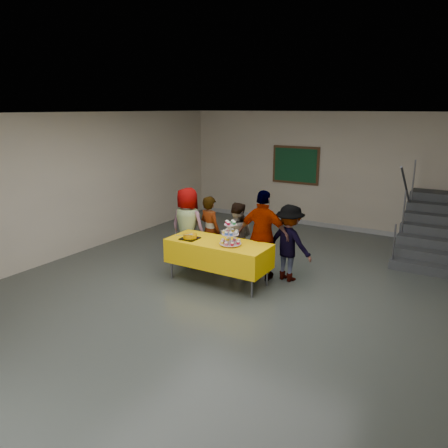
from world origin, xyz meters
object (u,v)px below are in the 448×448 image
(cupcake_stand, at_px, (230,236))
(schoolchild_b, at_px, (210,231))
(schoolchild_d, at_px, (263,236))
(schoolchild_e, at_px, (289,243))
(noticeboard, at_px, (296,165))
(staircase, at_px, (436,232))
(bear_cake, at_px, (190,236))
(bake_table, at_px, (218,253))
(schoolchild_c, at_px, (236,237))
(schoolchild_a, at_px, (188,226))

(cupcake_stand, height_order, schoolchild_b, schoolchild_b)
(schoolchild_b, distance_m, schoolchild_d, 1.25)
(schoolchild_e, xyz_separation_m, noticeboard, (-1.50, 3.88, 0.89))
(schoolchild_b, relative_size, noticeboard, 1.09)
(cupcake_stand, distance_m, staircase, 4.86)
(cupcake_stand, xyz_separation_m, bear_cake, (-0.82, -0.06, -0.11))
(schoolchild_b, relative_size, staircase, 0.59)
(schoolchild_b, bearing_deg, bake_table, 148.54)
(bear_cake, height_order, noticeboard, noticeboard)
(schoolchild_c, bearing_deg, bake_table, 76.16)
(bake_table, height_order, schoolchild_b, schoolchild_b)
(schoolchild_e, bearing_deg, schoolchild_b, 16.12)
(schoolchild_a, bearing_deg, cupcake_stand, 154.69)
(schoolchild_d, bearing_deg, schoolchild_e, -158.06)
(noticeboard, bearing_deg, schoolchild_e, -68.90)
(bake_table, distance_m, bear_cake, 0.61)
(bake_table, bearing_deg, schoolchild_a, 153.50)
(cupcake_stand, bearing_deg, schoolchild_a, 156.33)
(bear_cake, xyz_separation_m, noticeboard, (0.07, 4.78, 0.77))
(schoolchild_c, relative_size, noticeboard, 1.04)
(cupcake_stand, height_order, staircase, staircase)
(bake_table, distance_m, cupcake_stand, 0.49)
(schoolchild_a, xyz_separation_m, schoolchild_b, (0.43, 0.16, -0.08))
(schoolchild_a, relative_size, schoolchild_d, 0.94)
(schoolchild_b, relative_size, schoolchild_e, 1.00)
(bear_cake, relative_size, schoolchild_a, 0.23)
(bake_table, xyz_separation_m, schoolchild_c, (-0.02, 0.70, 0.12))
(schoolchild_b, distance_m, schoolchild_e, 1.66)
(cupcake_stand, relative_size, noticeboard, 0.34)
(bear_cake, height_order, schoolchild_e, schoolchild_e)
(bake_table, relative_size, schoolchild_e, 1.33)
(bear_cake, xyz_separation_m, schoolchild_e, (1.57, 0.90, -0.12))
(cupcake_stand, relative_size, schoolchild_a, 0.28)
(schoolchild_b, bearing_deg, schoolchild_d, -169.36)
(bake_table, bearing_deg, schoolchild_c, 91.60)
(schoolchild_e, xyz_separation_m, staircase, (2.13, 3.04, -0.22))
(schoolchild_c, distance_m, noticeboard, 4.09)
(schoolchild_c, distance_m, schoolchild_e, 1.06)
(schoolchild_a, distance_m, staircase, 5.36)
(schoolchild_b, height_order, schoolchild_c, schoolchild_b)
(cupcake_stand, xyz_separation_m, noticeboard, (-0.75, 4.72, 0.66))
(schoolchild_d, relative_size, noticeboard, 1.28)
(schoolchild_c, height_order, noticeboard, noticeboard)
(schoolchild_c, xyz_separation_m, staircase, (3.19, 3.12, -0.19))
(schoolchild_c, relative_size, schoolchild_d, 0.81)
(schoolchild_a, xyz_separation_m, noticeboard, (0.59, 4.13, 0.82))
(bake_table, relative_size, staircase, 0.78)
(bear_cake, bearing_deg, schoolchild_c, 58.25)
(bake_table, distance_m, noticeboard, 4.79)
(bear_cake, relative_size, noticeboard, 0.28)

